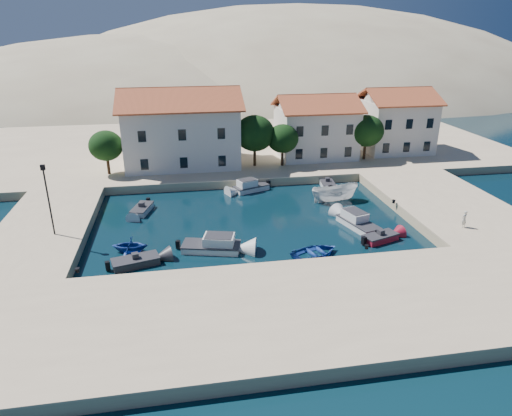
% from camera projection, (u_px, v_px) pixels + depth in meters
% --- Properties ---
extents(ground, '(400.00, 400.00, 0.00)m').
position_uv_depth(ground, '(271.00, 273.00, 35.20)').
color(ground, black).
rests_on(ground, ground).
extents(quay_south, '(52.00, 12.00, 1.00)m').
position_uv_depth(quay_south, '(290.00, 312.00, 29.52)').
color(quay_south, tan).
rests_on(quay_south, ground).
extents(quay_east, '(11.00, 20.00, 1.00)m').
position_uv_depth(quay_east, '(445.00, 204.00, 47.37)').
color(quay_east, tan).
rests_on(quay_east, ground).
extents(quay_west, '(8.00, 20.00, 1.00)m').
position_uv_depth(quay_west, '(43.00, 231.00, 41.18)').
color(quay_west, tan).
rests_on(quay_west, ground).
extents(quay_north, '(80.00, 36.00, 1.00)m').
position_uv_depth(quay_north, '(235.00, 146.00, 70.07)').
color(quay_north, tan).
rests_on(quay_north, ground).
extents(hills, '(254.00, 176.00, 99.00)m').
position_uv_depth(hills, '(258.00, 151.00, 160.21)').
color(hills, tan).
rests_on(hills, ground).
extents(building_left, '(14.70, 9.45, 9.70)m').
position_uv_depth(building_left, '(181.00, 126.00, 57.65)').
color(building_left, silver).
rests_on(building_left, quay_north).
extents(building_mid, '(10.50, 8.40, 8.30)m').
position_uv_depth(building_mid, '(316.00, 125.00, 61.65)').
color(building_mid, silver).
rests_on(building_mid, quay_north).
extents(building_right, '(9.45, 8.40, 8.80)m').
position_uv_depth(building_right, '(396.00, 119.00, 64.35)').
color(building_right, silver).
rests_on(building_right, quay_north).
extents(trees, '(37.30, 5.30, 6.45)m').
position_uv_depth(trees, '(267.00, 136.00, 57.38)').
color(trees, '#382314').
rests_on(trees, quay_north).
extents(lamppost, '(0.35, 0.25, 6.22)m').
position_uv_depth(lamppost, '(47.00, 193.00, 38.00)').
color(lamppost, black).
rests_on(lamppost, quay_west).
extents(bollards, '(29.36, 9.56, 0.30)m').
position_uv_depth(bollards, '(295.00, 236.00, 38.74)').
color(bollards, black).
rests_on(bollards, ground).
extents(motorboat_grey_sw, '(3.97, 2.54, 1.25)m').
position_uv_depth(motorboat_grey_sw, '(136.00, 262.00, 36.26)').
color(motorboat_grey_sw, '#2E2D31').
rests_on(motorboat_grey_sw, ground).
extents(cabin_cruiser_south, '(5.25, 3.23, 1.60)m').
position_uv_depth(cabin_cruiser_south, '(211.00, 245.00, 38.55)').
color(cabin_cruiser_south, white).
rests_on(cabin_cruiser_south, ground).
extents(rowboat_south, '(4.86, 4.08, 0.86)m').
position_uv_depth(rowboat_south, '(315.00, 255.00, 37.90)').
color(rowboat_south, navy).
rests_on(rowboat_south, ground).
extents(motorboat_red_se, '(3.52, 2.41, 1.25)m').
position_uv_depth(motorboat_red_se, '(380.00, 238.00, 40.35)').
color(motorboat_red_se, maroon).
rests_on(motorboat_red_se, ground).
extents(cabin_cruiser_east, '(3.12, 5.02, 1.60)m').
position_uv_depth(cabin_cruiser_east, '(358.00, 223.00, 42.97)').
color(cabin_cruiser_east, white).
rests_on(cabin_cruiser_east, ground).
extents(boat_east, '(5.43, 2.40, 2.04)m').
position_uv_depth(boat_east, '(334.00, 201.00, 49.57)').
color(boat_east, white).
rests_on(boat_east, ground).
extents(motorboat_white_ne, '(1.92, 3.44, 1.25)m').
position_uv_depth(motorboat_white_ne, '(327.00, 184.00, 54.01)').
color(motorboat_white_ne, white).
rests_on(motorboat_white_ne, ground).
extents(rowboat_west, '(3.31, 2.97, 1.56)m').
position_uv_depth(rowboat_west, '(131.00, 252.00, 38.48)').
color(rowboat_west, navy).
rests_on(rowboat_west, ground).
extents(motorboat_white_west, '(2.38, 3.64, 1.25)m').
position_uv_depth(motorboat_white_west, '(142.00, 209.00, 46.55)').
color(motorboat_white_west, white).
rests_on(motorboat_white_west, ground).
extents(cabin_cruiser_north, '(4.37, 3.07, 1.60)m').
position_uv_depth(cabin_cruiser_north, '(251.00, 187.00, 52.55)').
color(cabin_cruiser_north, white).
rests_on(cabin_cruiser_north, ground).
extents(pedestrian, '(0.67, 0.56, 1.56)m').
position_uv_depth(pedestrian, '(464.00, 219.00, 40.46)').
color(pedestrian, beige).
rests_on(pedestrian, quay_east).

